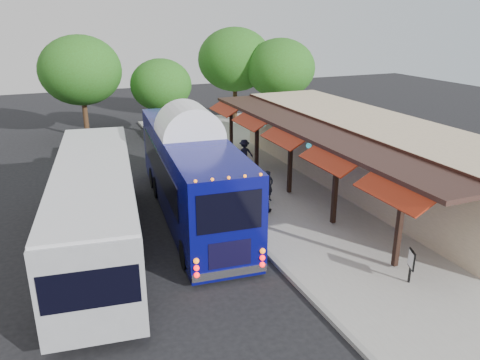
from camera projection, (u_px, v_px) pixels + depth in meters
name	position (u px, v px, depth m)	size (l,w,h in m)	color
ground	(253.00, 242.00, 19.03)	(90.00, 90.00, 0.00)	black
sidewalk	(310.00, 191.00, 24.30)	(10.00, 40.00, 0.15)	#9E9B93
curb	(220.00, 206.00, 22.51)	(0.20, 40.00, 0.16)	gray
station_shelter	(366.00, 152.00, 24.93)	(8.15, 20.00, 3.60)	tan
coach_bus	(190.00, 169.00, 21.04)	(3.83, 12.95, 4.09)	#080A64
city_bus	(96.00, 204.00, 17.84)	(4.42, 13.12, 3.46)	gray
ped_a	(268.00, 186.00, 22.62)	(0.56, 0.37, 1.53)	black
ped_b	(262.00, 191.00, 21.35)	(0.95, 0.74, 1.96)	black
ped_c	(263.00, 201.00, 20.80)	(0.92, 0.38, 1.58)	black
ped_d	(244.00, 153.00, 27.71)	(1.08, 0.62, 1.68)	black
sign_board	(411.00, 261.00, 15.64)	(0.25, 0.52, 1.20)	black
tree_left	(161.00, 85.00, 34.54)	(4.51, 4.51, 5.77)	#382314
tree_mid	(235.00, 60.00, 38.82)	(6.14, 6.14, 7.86)	#382314
tree_right	(280.00, 68.00, 37.30)	(5.52, 5.52, 7.07)	#382314
tree_far	(80.00, 70.00, 33.48)	(5.84, 5.84, 7.48)	#382314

